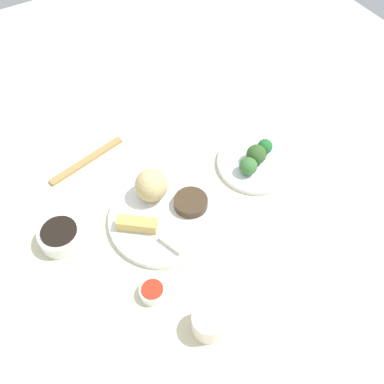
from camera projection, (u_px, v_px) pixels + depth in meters
The scene contains 16 objects.
tabletop at pixel (155, 219), 1.11m from camera, with size 2.20×2.20×0.02m, color beige.
main_plate at pixel (165, 218), 1.09m from camera, with size 0.27×0.27×0.02m, color white.
rice_scoop at pixel (151, 185), 1.09m from camera, with size 0.08×0.08×0.08m, color tan.
spring_roll at pixel (137, 224), 1.05m from camera, with size 0.09×0.03×0.03m, color tan.
crab_rangoon_wonton at pixel (178, 237), 1.04m from camera, with size 0.06×0.06×0.01m, color beige.
stir_fry_heap at pixel (191, 203), 1.09m from camera, with size 0.08×0.08×0.02m, color #3F2F1D.
broccoli_plate at pixel (256, 163), 1.20m from camera, with size 0.21×0.21×0.01m, color white.
broccoli_floret_0 at pixel (256, 154), 1.17m from camera, with size 0.05×0.05×0.05m, color #325725.
broccoli_floret_1 at pixel (248, 166), 1.15m from camera, with size 0.05×0.05×0.05m, color #396F35.
broccoli_floret_3 at pixel (265, 146), 1.20m from camera, with size 0.04×0.04×0.04m, color #22662D.
soy_sauce_bowl at pixel (61, 236), 1.04m from camera, with size 0.10×0.10×0.04m, color white.
soy_sauce_bowl_liquid at pixel (59, 231), 1.03m from camera, with size 0.08×0.08×0.00m, color black.
sauce_ramekin_sweet_and_sour at pixel (153, 292), 0.97m from camera, with size 0.06×0.06×0.02m, color white.
sauce_ramekin_sweet_and_sour_liquid at pixel (152, 289), 0.96m from camera, with size 0.05×0.05×0.00m, color red.
teacup at pixel (209, 323), 0.91m from camera, with size 0.07×0.07×0.05m, color white.
chopsticks_pair at pixel (87, 160), 1.21m from camera, with size 0.23×0.02×0.01m, color #A5834B.
Camera 1 is at (-0.24, -0.58, 0.93)m, focal length 42.45 mm.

